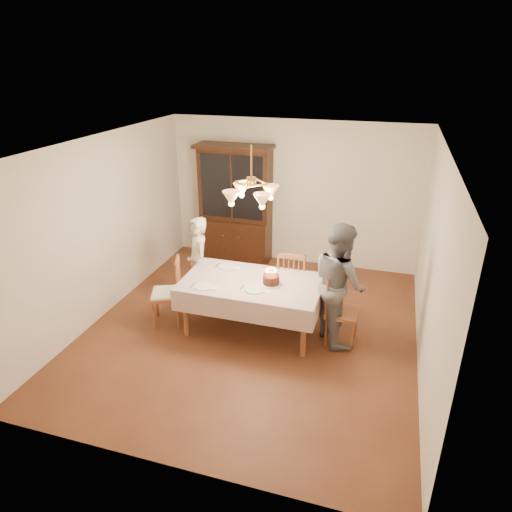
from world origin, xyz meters
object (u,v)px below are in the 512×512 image
(dining_table, at_px, (252,286))
(chair_far_side, at_px, (292,284))
(elderly_woman, at_px, (198,263))
(birthday_cake, at_px, (271,280))
(china_hutch, at_px, (235,206))

(dining_table, xyz_separation_m, chair_far_side, (0.42, 0.69, -0.24))
(elderly_woman, distance_m, birthday_cake, 1.34)
(china_hutch, relative_size, birthday_cake, 7.20)
(china_hutch, height_order, birthday_cake, china_hutch)
(china_hutch, relative_size, chair_far_side, 2.16)
(dining_table, xyz_separation_m, birthday_cake, (0.27, -0.01, 0.14))
(birthday_cake, bearing_deg, dining_table, 178.44)
(dining_table, bearing_deg, chair_far_side, 58.83)
(chair_far_side, distance_m, elderly_woman, 1.45)
(elderly_woman, bearing_deg, china_hutch, 144.45)
(birthday_cake, bearing_deg, chair_far_side, 78.31)
(chair_far_side, relative_size, birthday_cake, 3.33)
(elderly_woman, bearing_deg, chair_far_side, 63.27)
(china_hutch, height_order, chair_far_side, china_hutch)
(chair_far_side, xyz_separation_m, birthday_cake, (-0.14, -0.70, 0.38))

